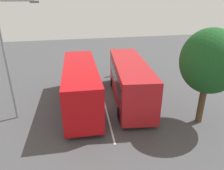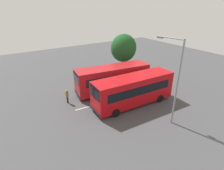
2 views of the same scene
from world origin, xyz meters
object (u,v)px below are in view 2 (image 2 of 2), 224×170
object	(u,v)px
bus_center_left	(133,90)
depot_tree	(124,48)
street_lamp	(176,78)
pedestrian	(67,95)
bus_far_left	(113,78)

from	to	relation	value
bus_center_left	depot_tree	size ratio (longest dim) A/B	1.48
street_lamp	pedestrian	bearing A→B (deg)	28.37
pedestrian	bus_far_left	bearing A→B (deg)	-16.83
bus_far_left	street_lamp	size ratio (longest dim) A/B	1.21
bus_center_left	depot_tree	world-z (taller)	depot_tree
bus_far_left	bus_center_left	bearing A→B (deg)	99.39
bus_far_left	depot_tree	world-z (taller)	depot_tree
bus_far_left	bus_center_left	size ratio (longest dim) A/B	1.01
bus_center_left	pedestrian	xyz separation A→B (m)	(6.24, -4.31, -0.81)
pedestrian	depot_tree	size ratio (longest dim) A/B	0.27
bus_far_left	depot_tree	size ratio (longest dim) A/B	1.50
bus_center_left	street_lamp	distance (m)	5.49
bus_center_left	pedestrian	distance (m)	7.63
pedestrian	street_lamp	bearing A→B (deg)	-66.22
pedestrian	street_lamp	size ratio (longest dim) A/B	0.22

